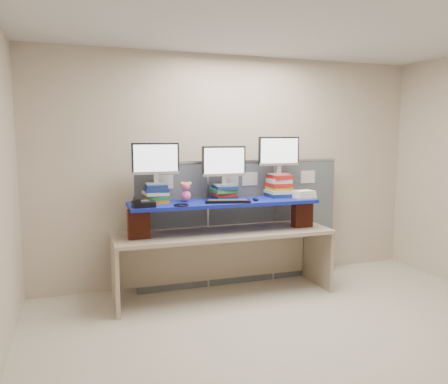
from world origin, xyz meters
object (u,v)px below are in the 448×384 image
object	(u,v)px
monitor_right	(279,153)
keyboard	(228,201)
monitor_center	(224,163)
desk	(224,244)
monitor_left	(156,161)
blue_board	(224,203)
desk_phone	(143,203)

from	to	relation	value
monitor_right	keyboard	bearing A→B (deg)	-161.24
monitor_center	keyboard	xyz separation A→B (m)	(-0.04, -0.24, -0.40)
desk	monitor_left	world-z (taller)	monitor_left
keyboard	monitor_center	bearing A→B (deg)	95.00
desk	keyboard	xyz separation A→B (m)	(-0.00, -0.13, 0.51)
blue_board	keyboard	distance (m)	0.13
desk	keyboard	world-z (taller)	keyboard
monitor_center	desk	bearing A→B (deg)	-107.83
monitor_left	monitor_center	distance (m)	0.78
monitor_center	desk_phone	distance (m)	1.06
monitor_left	monitor_right	world-z (taller)	monitor_right
monitor_left	desk	bearing A→B (deg)	-9.11
keyboard	desk_phone	xyz separation A→B (m)	(-0.92, 0.01, 0.02)
desk	keyboard	bearing A→B (deg)	-89.32
blue_board	monitor_right	distance (m)	0.91
blue_board	monitor_left	bearing A→B (deg)	170.89
blue_board	keyboard	world-z (taller)	keyboard
monitor_center	monitor_right	bearing A→B (deg)	0.00
blue_board	desk_phone	xyz separation A→B (m)	(-0.92, -0.12, 0.05)
blue_board	monitor_left	distance (m)	0.89
desk	blue_board	bearing A→B (deg)	-179.28
keyboard	blue_board	bearing A→B (deg)	104.20
desk	blue_board	distance (m)	0.48
keyboard	desk	bearing A→B (deg)	104.20
desk_phone	monitor_left	bearing A→B (deg)	52.42
monitor_center	monitor_right	xyz separation A→B (m)	(0.68, -0.01, 0.11)
blue_board	desk_phone	bearing A→B (deg)	-172.07
blue_board	desk_phone	size ratio (longest dim) A/B	9.45
blue_board	monitor_right	xyz separation A→B (m)	(0.72, 0.11, 0.54)
blue_board	monitor_center	bearing A→B (deg)	72.17
monitor_right	desk_phone	world-z (taller)	monitor_right
monitor_center	keyboard	world-z (taller)	monitor_center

